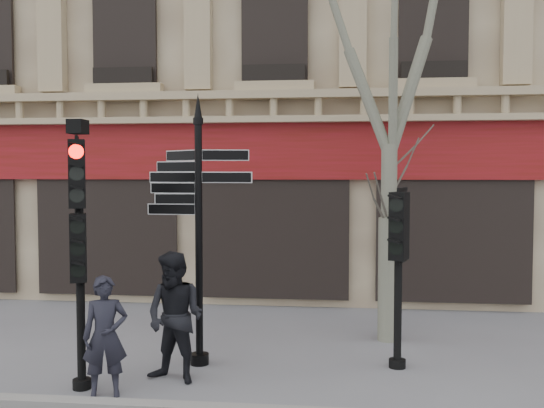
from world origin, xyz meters
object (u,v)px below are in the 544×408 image
at_px(traffic_signal_main, 79,220).
at_px(pedestrian_a, 105,336).
at_px(traffic_signal_secondary, 399,246).
at_px(pedestrian_b, 175,317).
at_px(fingerpost, 199,184).
at_px(plane_tree, 391,2).

xyz_separation_m(traffic_signal_main, pedestrian_a, (0.45, -0.23, -1.59)).
height_order(traffic_signal_secondary, pedestrian_a, traffic_signal_secondary).
bearing_deg(traffic_signal_secondary, pedestrian_a, -136.70).
height_order(pedestrian_a, pedestrian_b, pedestrian_b).
distance_m(fingerpost, traffic_signal_main, 1.98).
bearing_deg(pedestrian_a, pedestrian_b, 20.41).
xyz_separation_m(fingerpost, plane_tree, (3.15, 1.75, 3.25)).
relative_size(traffic_signal_main, plane_tree, 0.44).
xyz_separation_m(traffic_signal_main, plane_tree, (4.57, 3.03, 3.75)).
xyz_separation_m(fingerpost, traffic_signal_main, (-1.43, -1.29, -0.50)).
relative_size(traffic_signal_main, traffic_signal_secondary, 1.37).
distance_m(traffic_signal_main, plane_tree, 6.65).
relative_size(fingerpost, pedestrian_a, 2.60).
bearing_deg(fingerpost, traffic_signal_main, -124.73).
relative_size(traffic_signal_main, pedestrian_a, 2.29).
relative_size(traffic_signal_secondary, plane_tree, 0.32).
distance_m(traffic_signal_secondary, pedestrian_b, 3.63).
height_order(fingerpost, plane_tree, plane_tree).
bearing_deg(fingerpost, traffic_signal_secondary, 16.48).
bearing_deg(fingerpost, pedestrian_b, -87.71).
xyz_separation_m(traffic_signal_main, traffic_signal_secondary, (4.60, 1.46, -0.48)).
xyz_separation_m(fingerpost, pedestrian_a, (-0.98, -1.51, -2.09)).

